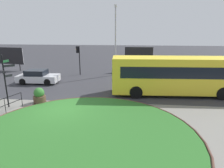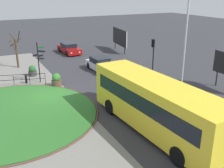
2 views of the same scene
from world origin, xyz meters
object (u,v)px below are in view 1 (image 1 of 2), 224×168
traffic_light_near (78,54)px  billboard_left (139,55)px  car_near_lane (38,77)px  planter_kerbside (39,96)px  bus_yellow (176,75)px  billboard_right (6,56)px  signpost_directional (6,77)px  lamppost_tall (115,39)px

traffic_light_near → billboard_left: size_ratio=0.95×
car_near_lane → planter_kerbside: (2.72, -5.41, -0.11)m
bus_yellow → billboard_right: bearing=-26.0°
signpost_directional → bus_yellow: signpost_directional is taller
lamppost_tall → billboard_right: size_ratio=1.56×
signpost_directional → billboard_left: (9.13, 13.35, 0.02)m
bus_yellow → lamppost_tall: (-5.51, 6.81, 2.55)m
lamppost_tall → planter_kerbside: size_ratio=6.78×
bus_yellow → signpost_directional: bearing=15.5°
billboard_left → planter_kerbside: bearing=-120.1°
signpost_directional → billboard_left: size_ratio=1.03×
car_near_lane → traffic_light_near: 5.59m
traffic_light_near → billboard_left: bearing=-144.8°
signpost_directional → lamppost_tall: size_ratio=0.46×
lamppost_tall → billboard_right: (-14.53, 1.66, -2.32)m
billboard_left → planter_kerbside: (-7.42, -12.37, -1.59)m
billboard_left → planter_kerbside: 14.52m
car_near_lane → planter_kerbside: car_near_lane is taller
signpost_directional → car_near_lane: signpost_directional is taller
signpost_directional → traffic_light_near: (2.02, 10.71, 0.37)m
bus_yellow → planter_kerbside: bus_yellow is taller
bus_yellow → billboard_left: (-2.75, 9.36, 0.46)m
signpost_directional → planter_kerbside: size_ratio=3.15×
signpost_directional → car_near_lane: 6.64m
car_near_lane → traffic_light_near: size_ratio=1.20×
lamppost_tall → traffic_light_near: bearing=-178.8°
lamppost_tall → billboard_right: bearing=173.5°
traffic_light_near → lamppost_tall: (4.36, 0.09, 1.74)m
billboard_left → billboard_right: 17.30m
billboard_left → traffic_light_near: bearing=-158.8°
planter_kerbside → billboard_right: bearing=130.6°
billboard_left → planter_kerbside: billboard_left is taller
bus_yellow → billboard_left: 9.77m
lamppost_tall → planter_kerbside: lamppost_tall is taller
traffic_light_near → planter_kerbside: 9.93m
car_near_lane → lamppost_tall: size_ratio=0.52×
signpost_directional → bus_yellow: bearing=18.6°
billboard_right → planter_kerbside: 15.20m
billboard_left → billboard_right: bearing=-176.3°
bus_yellow → billboard_left: bearing=-76.7°
car_near_lane → billboard_left: bearing=32.6°
lamppost_tall → car_near_lane: bearing=-149.2°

